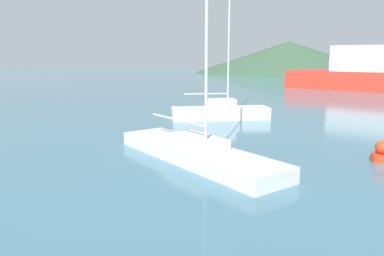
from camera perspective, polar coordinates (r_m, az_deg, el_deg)
name	(u,v)px	position (r m, az deg, el deg)	size (l,w,h in m)	color
sailboat_inner	(196,151)	(14.92, 0.57, -3.47)	(8.47, 5.88, 9.78)	silver
sailboat_middle	(220,111)	(24.84, 4.36, 2.66)	(6.31, 4.82, 10.85)	white
buoy_marker	(381,153)	(16.57, 26.89, -3.44)	(0.73, 0.73, 0.84)	red
hill_west	(288,57)	(99.84, 14.44, 10.44)	(47.37, 47.37, 7.75)	#38563D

